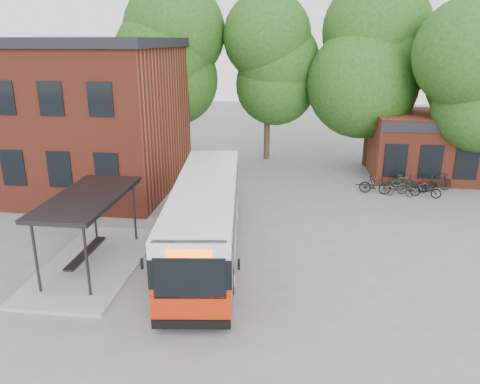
# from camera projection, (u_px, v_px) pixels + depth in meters

# --- Properties ---
(ground) EXTENTS (100.00, 100.00, 0.00)m
(ground) POSITION_uv_depth(u_px,v_px,m) (212.00, 260.00, 18.69)
(ground) COLOR slate
(station_building) EXTENTS (18.40, 10.40, 8.50)m
(station_building) POSITION_uv_depth(u_px,v_px,m) (20.00, 114.00, 27.38)
(station_building) COLOR maroon
(station_building) RESTS_ON ground
(bus_shelter) EXTENTS (3.60, 7.00, 2.90)m
(bus_shelter) POSITION_uv_depth(u_px,v_px,m) (91.00, 231.00, 17.82)
(bus_shelter) COLOR #2A2A2D
(bus_shelter) RESTS_ON ground
(bike_rail) EXTENTS (5.20, 0.10, 0.38)m
(bike_rail) POSITION_uv_depth(u_px,v_px,m) (401.00, 189.00, 26.99)
(bike_rail) COLOR #2A2A2D
(bike_rail) RESTS_ON ground
(tree_0) EXTENTS (7.92, 7.92, 11.00)m
(tree_0) POSITION_uv_depth(u_px,v_px,m) (167.00, 83.00, 32.78)
(tree_0) COLOR #1C4612
(tree_0) RESTS_ON ground
(tree_1) EXTENTS (7.92, 7.92, 10.40)m
(tree_1) POSITION_uv_depth(u_px,v_px,m) (268.00, 87.00, 33.00)
(tree_1) COLOR #1C4612
(tree_1) RESTS_ON ground
(tree_2) EXTENTS (7.92, 7.92, 11.00)m
(tree_2) POSITION_uv_depth(u_px,v_px,m) (372.00, 85.00, 31.15)
(tree_2) COLOR #1C4612
(tree_2) RESTS_ON ground
(tree_3) EXTENTS (7.04, 7.04, 9.28)m
(tree_3) POSITION_uv_depth(u_px,v_px,m) (469.00, 108.00, 27.06)
(tree_3) COLOR #1C4612
(tree_3) RESTS_ON ground
(city_bus) EXTENTS (3.77, 11.89, 2.97)m
(city_bus) POSITION_uv_depth(u_px,v_px,m) (206.00, 218.00, 18.99)
(city_bus) COLOR red
(city_bus) RESTS_ON ground
(bicycle_1) EXTENTS (1.81, 0.78, 1.05)m
(bicycle_1) POSITION_uv_depth(u_px,v_px,m) (375.00, 185.00, 26.58)
(bicycle_1) COLOR black
(bicycle_1) RESTS_ON ground
(bicycle_2) EXTENTS (1.80, 0.89, 0.90)m
(bicycle_2) POSITION_uv_depth(u_px,v_px,m) (400.00, 189.00, 26.13)
(bicycle_2) COLOR #35312D
(bicycle_2) RESTS_ON ground
(bicycle_3) EXTENTS (1.62, 0.89, 0.94)m
(bicycle_3) POSITION_uv_depth(u_px,v_px,m) (402.00, 183.00, 27.14)
(bicycle_3) COLOR #0B3D22
(bicycle_3) RESTS_ON ground
(bicycle_4) EXTENTS (1.98, 1.04, 0.99)m
(bicycle_4) POSITION_uv_depth(u_px,v_px,m) (413.00, 185.00, 26.59)
(bicycle_4) COLOR #26262C
(bicycle_4) RESTS_ON ground
(bicycle_5) EXTENTS (1.58, 0.74, 0.92)m
(bicycle_5) POSITION_uv_depth(u_px,v_px,m) (404.00, 182.00, 27.35)
(bicycle_5) COLOR #393531
(bicycle_5) RESTS_ON ground
(bicycle_6) EXTENTS (1.74, 1.02, 0.87)m
(bicycle_6) POSITION_uv_depth(u_px,v_px,m) (426.00, 190.00, 26.01)
(bicycle_6) COLOR black
(bicycle_6) RESTS_ON ground
(bicycle_7) EXTENTS (1.86, 1.14, 1.08)m
(bicycle_7) POSITION_uv_depth(u_px,v_px,m) (438.00, 182.00, 27.04)
(bicycle_7) COLOR black
(bicycle_7) RESTS_ON ground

